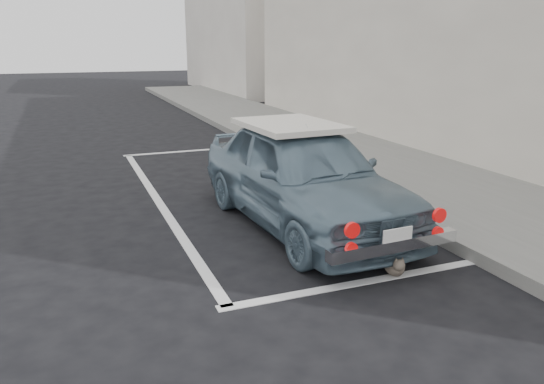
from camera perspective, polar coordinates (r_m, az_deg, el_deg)
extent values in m
plane|color=black|center=(5.51, 2.74, -8.41)|extent=(80.00, 80.00, 0.00)
cube|color=slate|center=(8.72, 16.65, 0.62)|extent=(2.80, 40.00, 0.15)
cube|color=black|center=(10.95, 16.85, 10.65)|extent=(0.10, 16.00, 2.40)
cube|color=beige|center=(26.04, -2.82, 19.64)|extent=(3.50, 10.00, 8.00)
cube|color=silver|center=(5.33, 9.96, -9.49)|extent=(3.00, 0.12, 0.01)
cube|color=silver|center=(11.59, -8.31, 4.44)|extent=(3.00, 0.12, 0.01)
cube|color=silver|center=(7.99, -12.15, -0.95)|extent=(0.12, 7.00, 0.01)
imported|color=slate|center=(6.66, 3.36, 1.83)|extent=(1.76, 3.91, 1.30)
cube|color=silver|center=(6.88, 1.92, 7.24)|extent=(1.16, 1.51, 0.07)
cube|color=silver|center=(5.26, 12.99, -5.58)|extent=(1.47, 0.20, 0.12)
cube|color=white|center=(5.19, 13.36, -4.71)|extent=(0.33, 0.04, 0.17)
cylinder|color=red|center=(4.87, 8.61, -4.08)|extent=(0.15, 0.05, 0.15)
cylinder|color=red|center=(5.47, 17.56, -2.40)|extent=(0.15, 0.05, 0.15)
cylinder|color=red|center=(4.93, 8.53, -6.04)|extent=(0.12, 0.05, 0.12)
cylinder|color=red|center=(5.53, 17.41, -4.17)|extent=(0.12, 0.05, 0.12)
ellipsoid|color=brown|center=(5.52, 13.00, -7.65)|extent=(0.28, 0.35, 0.19)
sphere|color=brown|center=(5.37, 13.50, -7.59)|extent=(0.12, 0.12, 0.12)
cone|color=brown|center=(5.34, 13.21, -7.02)|extent=(0.04, 0.04, 0.05)
cone|color=brown|center=(5.36, 13.87, -6.98)|extent=(0.04, 0.04, 0.05)
cylinder|color=brown|center=(5.70, 12.91, -7.59)|extent=(0.05, 0.21, 0.03)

